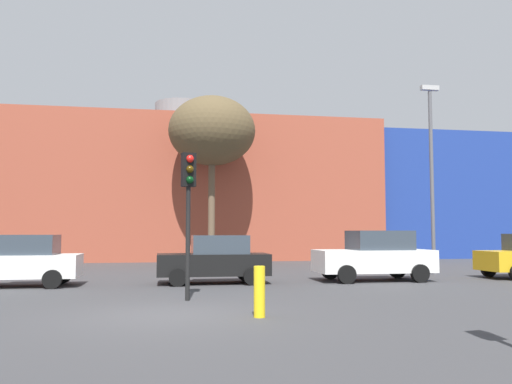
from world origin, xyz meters
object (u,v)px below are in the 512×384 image
parked_car_2 (215,259)px  parked_car_3 (375,256)px  street_lamp (432,167)px  traffic_light_island (189,191)px  bollard_yellow_0 (259,292)px  bare_tree_0 (212,132)px  parked_car_1 (20,261)px

parked_car_2 → parked_car_3: size_ratio=0.91×
parked_car_3 → street_lamp: (3.67, 2.44, 3.69)m
traffic_light_island → parked_car_3: bearing=109.8°
parked_car_2 → bollard_yellow_0: 7.49m
parked_car_2 → bare_tree_0: bearing=-94.4°
bollard_yellow_0 → parked_car_1: bearing=131.6°
parked_car_3 → bollard_yellow_0: bearing=52.7°
parked_car_2 → parked_car_3: parked_car_3 is taller
traffic_light_island → bollard_yellow_0: (1.37, -2.98, -2.33)m
parked_car_2 → traffic_light_island: (-1.14, -4.50, 2.03)m
parked_car_2 → bollard_yellow_0: (0.23, -7.48, -0.30)m
traffic_light_island → street_lamp: (10.72, 6.95, 1.75)m
parked_car_1 → street_lamp: (16.01, 2.44, 3.76)m
parked_car_1 → parked_car_3: (12.34, 0.00, 0.07)m
parked_car_3 → bare_tree_0: size_ratio=0.45×
traffic_light_island → bare_tree_0: size_ratio=0.41×
bare_tree_0 → bollard_yellow_0: 19.78m
street_lamp → bare_tree_0: bearing=135.5°
parked_car_1 → parked_car_3: bearing=-180.0°
parked_car_1 → parked_car_3: 12.34m
parked_car_1 → bollard_yellow_0: (6.65, -7.48, -0.31)m
bollard_yellow_0 → street_lamp: size_ratio=0.13×
parked_car_1 → traffic_light_island: traffic_light_island is taller
street_lamp → bollard_yellow_0: bearing=-133.3°
parked_car_2 → parked_car_3: 5.92m
parked_car_1 → bollard_yellow_0: 10.02m
bare_tree_0 → parked_car_3: bearing=-65.3°
bollard_yellow_0 → street_lamp: street_lamp is taller
parked_car_1 → traffic_light_island: (5.29, -4.50, 2.02)m
bare_tree_0 → street_lamp: bare_tree_0 is taller
parked_car_3 → bare_tree_0: bare_tree_0 is taller
parked_car_2 → bare_tree_0: 12.90m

